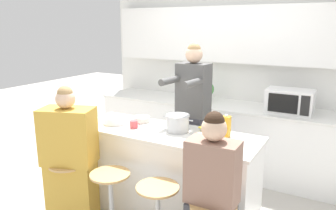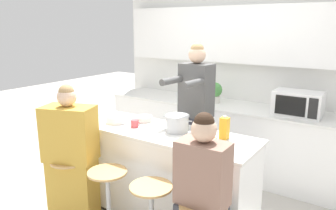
{
  "view_description": "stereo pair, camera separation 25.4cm",
  "coord_description": "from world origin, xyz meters",
  "px_view_note": "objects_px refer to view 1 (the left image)",
  "views": [
    {
      "loc": [
        1.52,
        -2.63,
        1.94
      ],
      "look_at": [
        0.0,
        0.06,
        1.19
      ],
      "focal_mm": 35.0,
      "sensor_mm": 36.0,
      "label": 1
    },
    {
      "loc": [
        1.74,
        -2.5,
        1.94
      ],
      "look_at": [
        0.0,
        0.06,
        1.19
      ],
      "focal_mm": 35.0,
      "sensor_mm": 36.0,
      "label": 2
    }
  ],
  "objects_px": {
    "bar_stool_center_left": "(111,205)",
    "fruit_bowl": "(114,120)",
    "person_cooking": "(192,124)",
    "microwave": "(290,101)",
    "potted_plant": "(207,91)",
    "coffee_cup_near": "(213,138)",
    "person_seated_near": "(211,207)",
    "kitchen_island": "(165,175)",
    "coffee_cup_far": "(134,124)",
    "cooking_pot": "(178,123)",
    "juice_carton": "(226,127)",
    "bar_stool_leftmost": "(70,193)",
    "person_wrapped_blanket": "(70,163)",
    "banana_bunch": "(206,128)"
  },
  "relations": [
    {
      "from": "bar_stool_leftmost",
      "to": "coffee_cup_far",
      "type": "relative_size",
      "value": 5.84
    },
    {
      "from": "fruit_bowl",
      "to": "coffee_cup_near",
      "type": "bearing_deg",
      "value": -1.04
    },
    {
      "from": "person_cooking",
      "to": "fruit_bowl",
      "type": "distance_m",
      "value": 0.86
    },
    {
      "from": "banana_bunch",
      "to": "juice_carton",
      "type": "height_order",
      "value": "juice_carton"
    },
    {
      "from": "kitchen_island",
      "to": "coffee_cup_far",
      "type": "relative_size",
      "value": 16.36
    },
    {
      "from": "potted_plant",
      "to": "kitchen_island",
      "type": "bearing_deg",
      "value": -83.01
    },
    {
      "from": "coffee_cup_far",
      "to": "microwave",
      "type": "bearing_deg",
      "value": 49.68
    },
    {
      "from": "person_wrapped_blanket",
      "to": "coffee_cup_near",
      "type": "height_order",
      "value": "person_wrapped_blanket"
    },
    {
      "from": "person_seated_near",
      "to": "microwave",
      "type": "relative_size",
      "value": 2.54
    },
    {
      "from": "coffee_cup_far",
      "to": "person_cooking",
      "type": "bearing_deg",
      "value": 56.65
    },
    {
      "from": "bar_stool_center_left",
      "to": "potted_plant",
      "type": "xyz_separation_m",
      "value": [
        0.07,
        2.01,
        0.72
      ]
    },
    {
      "from": "coffee_cup_near",
      "to": "juice_carton",
      "type": "xyz_separation_m",
      "value": [
        0.05,
        0.18,
        0.06
      ]
    },
    {
      "from": "kitchen_island",
      "to": "banana_bunch",
      "type": "relative_size",
      "value": 10.9
    },
    {
      "from": "cooking_pot",
      "to": "coffee_cup_near",
      "type": "relative_size",
      "value": 2.71
    },
    {
      "from": "bar_stool_center_left",
      "to": "bar_stool_leftmost",
      "type": "bearing_deg",
      "value": -177.08
    },
    {
      "from": "juice_carton",
      "to": "kitchen_island",
      "type": "bearing_deg",
      "value": -167.92
    },
    {
      "from": "kitchen_island",
      "to": "bar_stool_center_left",
      "type": "xyz_separation_m",
      "value": [
        -0.25,
        -0.55,
        -0.12
      ]
    },
    {
      "from": "cooking_pot",
      "to": "fruit_bowl",
      "type": "xyz_separation_m",
      "value": [
        -0.7,
        -0.1,
        -0.05
      ]
    },
    {
      "from": "potted_plant",
      "to": "banana_bunch",
      "type": "bearing_deg",
      "value": -67.24
    },
    {
      "from": "person_seated_near",
      "to": "fruit_bowl",
      "type": "distance_m",
      "value": 1.45
    },
    {
      "from": "cooking_pot",
      "to": "potted_plant",
      "type": "relative_size",
      "value": 1.14
    },
    {
      "from": "kitchen_island",
      "to": "microwave",
      "type": "relative_size",
      "value": 3.46
    },
    {
      "from": "coffee_cup_near",
      "to": "potted_plant",
      "type": "relative_size",
      "value": 0.42
    },
    {
      "from": "potted_plant",
      "to": "microwave",
      "type": "bearing_deg",
      "value": -2.66
    },
    {
      "from": "person_cooking",
      "to": "potted_plant",
      "type": "height_order",
      "value": "person_cooking"
    },
    {
      "from": "person_wrapped_blanket",
      "to": "coffee_cup_far",
      "type": "relative_size",
      "value": 12.45
    },
    {
      "from": "microwave",
      "to": "potted_plant",
      "type": "xyz_separation_m",
      "value": [
        -1.09,
        0.05,
        0.01
      ]
    },
    {
      "from": "fruit_bowl",
      "to": "coffee_cup_near",
      "type": "height_order",
      "value": "coffee_cup_near"
    },
    {
      "from": "person_seated_near",
      "to": "person_wrapped_blanket",
      "type": "bearing_deg",
      "value": 178.67
    },
    {
      "from": "kitchen_island",
      "to": "coffee_cup_far",
      "type": "bearing_deg",
      "value": -169.83
    },
    {
      "from": "kitchen_island",
      "to": "bar_stool_leftmost",
      "type": "xyz_separation_m",
      "value": [
        -0.74,
        -0.58,
        -0.12
      ]
    },
    {
      "from": "person_wrapped_blanket",
      "to": "person_cooking",
      "type": "bearing_deg",
      "value": 33.63
    },
    {
      "from": "cooking_pot",
      "to": "juice_carton",
      "type": "relative_size",
      "value": 1.49
    },
    {
      "from": "person_seated_near",
      "to": "coffee_cup_near",
      "type": "relative_size",
      "value": 11.5
    },
    {
      "from": "person_wrapped_blanket",
      "to": "microwave",
      "type": "xyz_separation_m",
      "value": [
        1.64,
        1.96,
        0.4
      ]
    },
    {
      "from": "coffee_cup_far",
      "to": "potted_plant",
      "type": "xyz_separation_m",
      "value": [
        0.15,
        1.51,
        0.09
      ]
    },
    {
      "from": "cooking_pot",
      "to": "fruit_bowl",
      "type": "bearing_deg",
      "value": -172.0
    },
    {
      "from": "person_seated_near",
      "to": "microwave",
      "type": "bearing_deg",
      "value": 83.06
    },
    {
      "from": "banana_bunch",
      "to": "potted_plant",
      "type": "bearing_deg",
      "value": 112.76
    },
    {
      "from": "person_wrapped_blanket",
      "to": "person_seated_near",
      "type": "distance_m",
      "value": 1.45
    },
    {
      "from": "coffee_cup_near",
      "to": "microwave",
      "type": "xyz_separation_m",
      "value": [
        0.39,
        1.47,
        0.08
      ]
    },
    {
      "from": "cooking_pot",
      "to": "microwave",
      "type": "xyz_separation_m",
      "value": [
        0.8,
        1.35,
        0.04
      ]
    },
    {
      "from": "bar_stool_center_left",
      "to": "fruit_bowl",
      "type": "distance_m",
      "value": 0.88
    },
    {
      "from": "person_cooking",
      "to": "potted_plant",
      "type": "relative_size",
      "value": 6.3
    },
    {
      "from": "bar_stool_leftmost",
      "to": "person_wrapped_blanket",
      "type": "bearing_deg",
      "value": 52.18
    },
    {
      "from": "bar_stool_center_left",
      "to": "cooking_pot",
      "type": "bearing_deg",
      "value": 59.35
    },
    {
      "from": "person_wrapped_blanket",
      "to": "juice_carton",
      "type": "xyz_separation_m",
      "value": [
        1.3,
        0.68,
        0.38
      ]
    },
    {
      "from": "coffee_cup_far",
      "to": "fruit_bowl",
      "type": "bearing_deg",
      "value": 176.14
    },
    {
      "from": "potted_plant",
      "to": "bar_stool_center_left",
      "type": "bearing_deg",
      "value": -91.98
    },
    {
      "from": "microwave",
      "to": "kitchen_island",
      "type": "bearing_deg",
      "value": -123.12
    }
  ]
}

